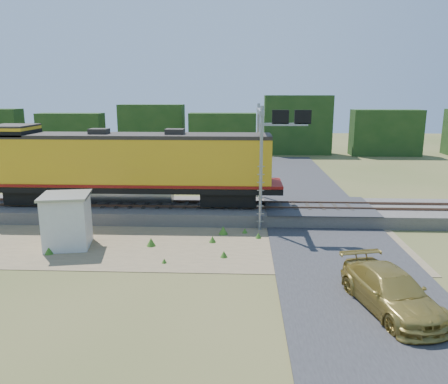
{
  "coord_description": "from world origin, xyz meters",
  "views": [
    {
      "loc": [
        1.97,
        -22.22,
        8.13
      ],
      "look_at": [
        0.87,
        3.0,
        2.4
      ],
      "focal_mm": 35.0,
      "sensor_mm": 36.0,
      "label": 1
    }
  ],
  "objects_px": {
    "signal_gantry": "(266,135)",
    "car": "(391,291)",
    "locomotive": "(126,165)",
    "shed": "(67,221)"
  },
  "relations": [
    {
      "from": "locomotive",
      "to": "signal_gantry",
      "type": "distance_m",
      "value": 9.41
    },
    {
      "from": "signal_gantry",
      "to": "car",
      "type": "bearing_deg",
      "value": -70.47
    },
    {
      "from": "shed",
      "to": "signal_gantry",
      "type": "distance_m",
      "value": 12.83
    },
    {
      "from": "signal_gantry",
      "to": "locomotive",
      "type": "bearing_deg",
      "value": 175.77
    },
    {
      "from": "locomotive",
      "to": "signal_gantry",
      "type": "bearing_deg",
      "value": -4.23
    },
    {
      "from": "locomotive",
      "to": "signal_gantry",
      "type": "xyz_separation_m",
      "value": [
        9.15,
        -0.68,
        2.06
      ]
    },
    {
      "from": "locomotive",
      "to": "shed",
      "type": "relative_size",
      "value": 6.85
    },
    {
      "from": "signal_gantry",
      "to": "car",
      "type": "xyz_separation_m",
      "value": [
        4.23,
        -11.93,
        -4.79
      ]
    },
    {
      "from": "locomotive",
      "to": "car",
      "type": "xyz_separation_m",
      "value": [
        13.38,
        -12.61,
        -2.73
      ]
    },
    {
      "from": "signal_gantry",
      "to": "car",
      "type": "relative_size",
      "value": 1.4
    }
  ]
}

